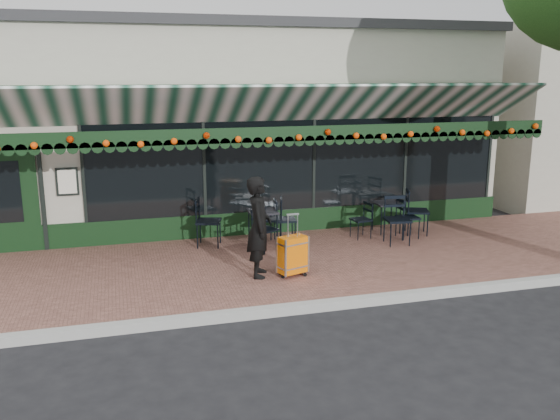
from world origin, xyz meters
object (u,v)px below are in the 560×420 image
object	(u,v)px
cafe_table_b	(263,214)
chair_solo	(209,222)
chair_b_front	(265,230)
chair_a_left	(361,220)
chair_a_extra	(408,218)
chair_b_left	(271,219)
chair_a_right	(417,211)
woman	(259,227)
cafe_table_a	(387,205)
chair_a_front	(397,220)
suitcase	(293,255)
chair_b_right	(285,220)

from	to	relation	value
cafe_table_b	chair_solo	distance (m)	1.10
chair_b_front	chair_solo	bearing A→B (deg)	117.92
cafe_table_b	chair_b_front	world-z (taller)	chair_b_front
chair_a_left	chair_a_extra	bearing A→B (deg)	66.54
chair_b_left	chair_solo	world-z (taller)	chair_solo
chair_a_right	chair_b_front	xyz separation A→B (m)	(-3.48, -0.33, -0.08)
woman	cafe_table_b	bearing A→B (deg)	-0.82
cafe_table_b	chair_a_right	bearing A→B (deg)	-2.49
chair_a_right	chair_a_extra	xyz separation A→B (m)	(-0.33, -0.22, -0.07)
cafe_table_a	chair_a_front	size ratio (longest dim) A/B	0.67
suitcase	chair_a_right	xyz separation A→B (m)	(3.38, 1.87, 0.13)
chair_a_left	chair_b_right	world-z (taller)	chair_b_right
woman	chair_solo	bearing A→B (deg)	30.34
chair_a_front	suitcase	bearing A→B (deg)	-147.29
suitcase	chair_b_right	size ratio (longest dim) A/B	1.20
chair_a_left	chair_a_extra	distance (m)	1.00
cafe_table_b	chair_a_front	distance (m)	2.75
woman	chair_a_front	distance (m)	3.39
woman	chair_b_right	size ratio (longest dim) A/B	1.91
chair_a_extra	chair_b_front	xyz separation A→B (m)	(-3.15, -0.11, -0.01)
chair_a_extra	chair_solo	xyz separation A→B (m)	(-4.16, 0.54, 0.07)
chair_a_right	chair_a_front	distance (m)	0.96
chair_a_left	chair_b_front	size ratio (longest dim) A/B	0.91
suitcase	chair_b_left	size ratio (longest dim) A/B	1.15
chair_b_right	chair_a_left	bearing A→B (deg)	-87.99
woman	chair_a_left	xyz separation A→B (m)	(2.64, 1.75, -0.49)
chair_a_right	chair_a_extra	world-z (taller)	chair_a_right
cafe_table_b	chair_a_extra	world-z (taller)	chair_a_extra
cafe_table_b	chair_a_right	distance (m)	3.41
chair_a_left	chair_a_front	size ratio (longest dim) A/B	0.78
chair_b_right	chair_b_front	bearing A→B (deg)	140.66
chair_a_extra	woman	bearing A→B (deg)	112.53
suitcase	chair_a_front	world-z (taller)	suitcase
cafe_table_b	chair_b_front	xyz separation A→B (m)	(-0.08, -0.48, -0.20)
chair_b_front	chair_solo	size ratio (longest dim) A/B	0.85
woman	cafe_table_b	world-z (taller)	woman
woman	chair_b_left	bearing A→B (deg)	-5.47
chair_a_left	chair_b_left	xyz separation A→B (m)	(-1.90, 0.24, 0.09)
chair_a_left	chair_a_front	world-z (taller)	chair_a_front
chair_b_left	chair_b_right	bearing A→B (deg)	86.39
chair_b_right	chair_solo	bearing A→B (deg)	93.01
suitcase	chair_a_right	size ratio (longest dim) A/B	1.09
chair_b_left	chair_b_right	world-z (taller)	chair_b_left
suitcase	chair_b_front	xyz separation A→B (m)	(-0.10, 1.54, 0.06)
cafe_table_a	chair_a_front	distance (m)	0.94
chair_a_right	cafe_table_b	bearing A→B (deg)	106.88
chair_a_front	chair_a_extra	world-z (taller)	chair_a_front
chair_a_front	chair_b_right	world-z (taller)	chair_a_front
cafe_table_b	chair_a_left	distance (m)	2.13
chair_a_front	chair_b_front	xyz separation A→B (m)	(-2.72, 0.25, -0.07)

